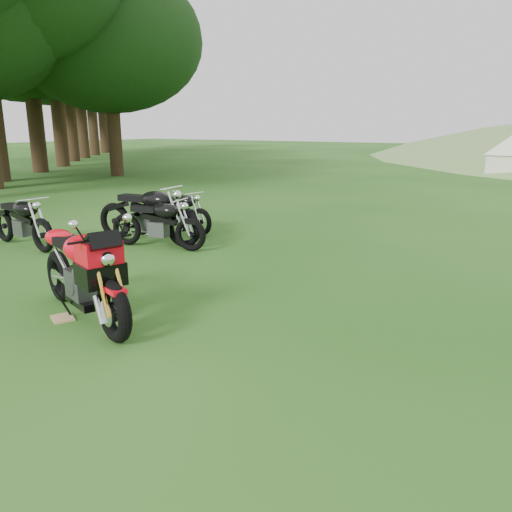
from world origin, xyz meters
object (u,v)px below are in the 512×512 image
Objects in this scene: vintage_moto_a at (157,222)px; vintage_moto_d at (180,210)px; plywood_board at (63,318)px; sport_motorcycle at (82,265)px; vintage_moto_c at (148,213)px; vintage_moto_b at (22,220)px.

vintage_moto_d is at bearing 103.54° from vintage_moto_a.
vintage_moto_d reaches higher than plywood_board.
sport_motorcycle reaches higher than vintage_moto_a.
vintage_moto_b is at bearing -146.03° from vintage_moto_c.
sport_motorcycle reaches higher than vintage_moto_d.
plywood_board is 0.15× the size of vintage_moto_a.
vintage_moto_c is 1.28× the size of vintage_moto_d.
vintage_moto_a reaches higher than vintage_moto_d.
vintage_moto_a is at bearing 36.06° from vintage_moto_b.
sport_motorcycle is 4.78m from vintage_moto_d.
vintage_moto_c is at bearing 141.48° from sport_motorcycle.
vintage_moto_b reaches higher than vintage_moto_a.
vintage_moto_c is (1.64, 1.44, 0.08)m from vintage_moto_b.
sport_motorcycle is at bearing -72.09° from vintage_moto_a.
vintage_moto_a reaches higher than plywood_board.
vintage_moto_a is 1.43m from vintage_moto_d.
vintage_moto_a is at bearing 115.89° from plywood_board.
vintage_moto_b is at bearing -113.01° from vintage_moto_d.
vintage_moto_c reaches higher than vintage_moto_d.
vintage_moto_d is (1.43, 2.55, -0.04)m from vintage_moto_b.
vintage_moto_d is at bearing 93.71° from vintage_moto_c.
sport_motorcycle is 1.13× the size of vintage_moto_b.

